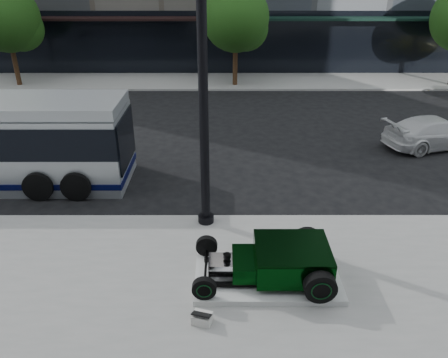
{
  "coord_description": "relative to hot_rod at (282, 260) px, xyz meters",
  "views": [
    {
      "loc": [
        0.32,
        -13.06,
        6.95
      ],
      "look_at": [
        0.33,
        -1.75,
        1.2
      ],
      "focal_mm": 35.0,
      "sensor_mm": 36.0,
      "label": 1
    }
  ],
  "objects": [
    {
      "name": "ground",
      "position": [
        -1.68,
        4.92,
        -0.7
      ],
      "size": [
        120.0,
        120.0,
        0.0
      ],
      "primitive_type": "plane",
      "color": "black",
      "rests_on": "ground"
    },
    {
      "name": "sidewalk_far",
      "position": [
        -1.68,
        18.92,
        -0.64
      ],
      "size": [
        70.0,
        4.0,
        0.12
      ],
      "primitive_type": "cube",
      "color": "gray",
      "rests_on": "ground"
    },
    {
      "name": "street_trees",
      "position": [
        -0.53,
        17.99,
        3.07
      ],
      "size": [
        29.8,
        3.8,
        5.7
      ],
      "color": "black",
      "rests_on": "sidewalk_far"
    },
    {
      "name": "display_plinth",
      "position": [
        -0.33,
        -0.0,
        -0.5
      ],
      "size": [
        3.4,
        1.8,
        0.15
      ],
      "primitive_type": "cube",
      "color": "silver",
      "rests_on": "sidewalk_near"
    },
    {
      "name": "hot_rod",
      "position": [
        0.0,
        0.0,
        0.0
      ],
      "size": [
        3.22,
        2.0,
        0.81
      ],
      "color": "black",
      "rests_on": "display_plinth"
    },
    {
      "name": "info_plaque",
      "position": [
        -1.81,
        -1.35,
        -0.45
      ],
      "size": [
        0.47,
        0.4,
        0.31
      ],
      "color": "silver",
      "rests_on": "sidewalk_near"
    },
    {
      "name": "lamppost",
      "position": [
        -1.87,
        2.58,
        3.22
      ],
      "size": [
        0.45,
        0.45,
        8.22
      ],
      "color": "black",
      "rests_on": "sidewalk_near"
    },
    {
      "name": "white_sedan",
      "position": [
        7.25,
        8.49,
        -0.07
      ],
      "size": [
        4.61,
        2.84,
        1.25
      ],
      "primitive_type": "imported",
      "rotation": [
        0.0,
        0.0,
        1.84
      ],
      "color": "silver",
      "rests_on": "ground"
    }
  ]
}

